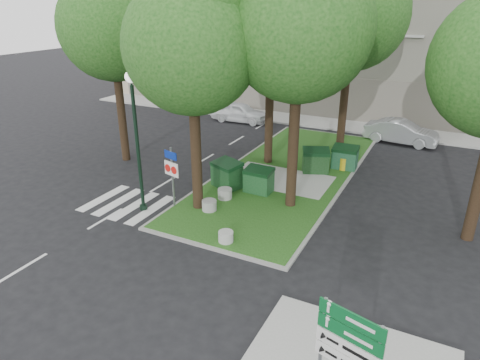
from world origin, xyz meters
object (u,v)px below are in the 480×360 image
Objects in this scene: tree_median_far at (355,2)px; traffic_sign_pole at (172,170)px; tree_median_mid at (274,31)px; bollard_mid at (209,205)px; car_silver at (401,132)px; tree_street_left at (113,16)px; dumpster_a at (227,174)px; dumpster_d at (345,157)px; directional_sign at (348,350)px; car_white at (240,112)px; bollard_right at (226,237)px; dumpster_b at (259,180)px; litter_bin at (343,164)px; tree_median_near_right at (303,13)px; tree_median_near_left at (194,32)px; bollard_left at (225,194)px; street_lamp at (136,126)px; dumpster_c at (316,161)px.

tree_median_far is 4.27× the size of traffic_sign_pole.
tree_median_mid is 9.37m from bollard_mid.
car_silver is at bearing 77.05° from traffic_sign_pole.
tree_street_left is 6.56× the size of dumpster_a.
dumpster_d is (3.91, 0.91, -6.27)m from tree_median_mid.
directional_sign reaches higher than dumpster_d.
car_white reaches higher than dumpster_a.
bollard_right is 17.36m from car_white.
dumpster_b is 12.07m from car_silver.
dumpster_d is (0.71, -2.09, -7.61)m from tree_median_far.
dumpster_a reaches higher than litter_bin.
traffic_sign_pole is at bearing -167.21° from car_white.
tree_median_mid is at bearing -145.23° from car_white.
tree_median_near_left is at bearing -150.26° from tree_median_near_right.
dumpster_a is at bearing 144.77° from directional_sign.
tree_median_near_right reaches higher than bollard_right.
bollard_left is at bearing -43.66° from dumpster_a.
tree_street_left is at bearing -158.20° from tree_median_mid.
tree_street_left is 13.98m from litter_bin.
tree_median_near_left is 6.53m from tree_median_mid.
tree_median_near_right is at bearing -56.31° from tree_median_mid.
tree_median_mid is 7.49m from dumpster_b.
dumpster_b is 4.17m from traffic_sign_pole.
traffic_sign_pole reaches higher than car_silver.
tree_median_near_right is at bearing 28.81° from street_lamp.
traffic_sign_pole reaches higher than dumpster_d.
tree_median_far is at bearing 69.13° from bollard_left.
dumpster_a is 12.71m from directional_sign.
bollard_mid is at bearing -91.53° from bollard_left.
street_lamp is (-2.75, -2.36, 3.38)m from bollard_left.
tree_median_near_right is at bearing 15.14° from dumpster_a.
street_lamp reaches higher than directional_sign.
dumpster_c is (3.19, 6.18, -6.59)m from tree_median_near_left.
tree_median_mid is 17.73× the size of bollard_right.
tree_street_left is 1.85× the size of street_lamp.
dumpster_c is 0.36× the size of car_silver.
tree_median_near_left reaches higher than dumpster_a.
dumpster_d reaches higher than bollard_mid.
tree_median_mid is 7.65m from litter_bin.
bollard_left is 2.72m from traffic_sign_pole.
tree_median_far is (3.70, 9.50, 1.00)m from tree_median_near_left.
car_white is at bearing 127.44° from tree_median_mid.
bollard_left is at bearing 119.11° from bollard_right.
bollard_mid is at bearing -135.48° from dumpster_c.
litter_bin is at bearing 119.34° from directional_sign.
directional_sign reaches higher than dumpster_a.
car_silver is (2.01, 6.53, 0.29)m from litter_bin.
car_white is (-5.49, 7.17, -6.25)m from tree_median_mid.
directional_sign is (15.03, -10.85, -5.65)m from tree_street_left.
dumpster_a is 0.39× the size of car_white.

